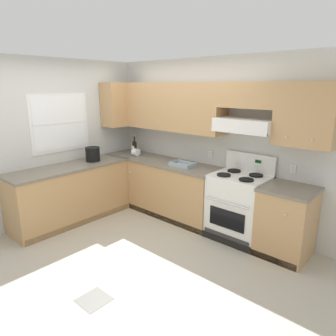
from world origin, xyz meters
name	(u,v)px	position (x,y,z in m)	size (l,w,h in m)	color
ground_plane	(123,245)	(0.00, 0.00, 0.00)	(7.04, 7.04, 0.00)	#B2AA99
floor_accent_tile	(94,300)	(0.65, -0.93, 0.00)	(0.30, 0.30, 0.01)	slate
wall_back	(212,129)	(0.40, 1.53, 1.48)	(4.68, 0.57, 2.55)	silver
wall_left	(68,135)	(-1.59, 0.23, 1.34)	(0.47, 4.00, 2.55)	silver
counter_back_run	(182,192)	(0.05, 1.24, 0.45)	(3.60, 0.65, 0.91)	tan
counter_left_run	(71,194)	(-1.24, 0.00, 0.45)	(0.63, 1.91, 0.91)	tan
stove	(238,206)	(1.06, 1.25, 0.48)	(0.76, 0.62, 1.20)	white
wine_bottle	(135,147)	(-1.14, 1.30, 1.05)	(0.08, 0.08, 0.35)	black
bowl	(183,165)	(0.09, 1.19, 0.93)	(0.38, 0.24, 0.06)	#9EADB7
bucket	(93,154)	(-1.24, 0.45, 1.03)	(0.25, 0.25, 0.23)	black
paper_towel_roll	(136,152)	(-0.99, 1.19, 0.98)	(0.11, 0.13, 0.13)	white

